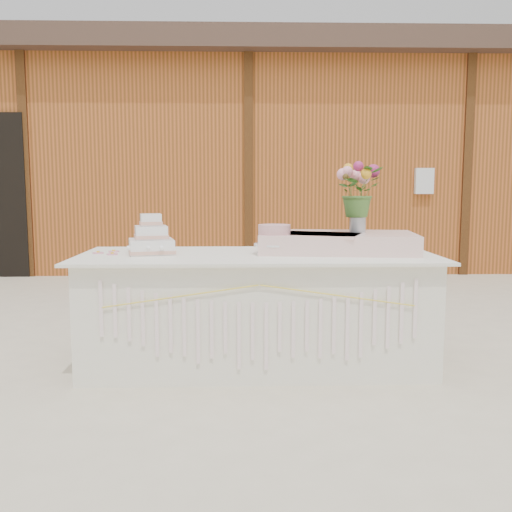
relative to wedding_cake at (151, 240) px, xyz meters
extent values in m
plane|color=beige|center=(0.72, -0.04, -0.86)|extent=(80.00, 80.00, 0.00)
cube|color=#B05525|center=(0.72, 5.96, 0.64)|extent=(12.00, 4.00, 3.00)
cube|color=#412E24|center=(0.72, 5.96, 2.29)|extent=(12.60, 4.60, 0.30)
cube|color=white|center=(0.72, -0.04, -0.49)|extent=(2.28, 0.88, 0.75)
cube|color=white|center=(0.72, -0.04, -0.10)|extent=(2.40, 1.00, 0.02)
cube|color=white|center=(0.00, 0.00, -0.04)|extent=(0.35, 0.35, 0.10)
cube|color=#DEA18C|center=(0.00, 0.00, -0.07)|extent=(0.36, 0.36, 0.02)
cube|color=white|center=(0.00, 0.00, 0.05)|extent=(0.25, 0.25, 0.09)
cube|color=#DEA18C|center=(0.00, 0.00, 0.03)|extent=(0.26, 0.26, 0.02)
cube|color=white|center=(0.00, 0.00, 0.14)|extent=(0.16, 0.16, 0.08)
cube|color=#DEA18C|center=(0.00, 0.00, 0.12)|extent=(0.18, 0.18, 0.02)
cylinder|color=white|center=(0.83, -0.05, -0.08)|extent=(0.24, 0.24, 0.01)
cylinder|color=white|center=(0.83, -0.05, -0.05)|extent=(0.07, 0.07, 0.04)
cylinder|color=white|center=(0.83, -0.05, -0.03)|extent=(0.28, 0.28, 0.01)
cylinder|color=#CE9499|center=(0.83, -0.05, 0.04)|extent=(0.22, 0.22, 0.13)
cube|color=beige|center=(1.28, 0.08, -0.02)|extent=(1.13, 0.74, 0.13)
cylinder|color=silver|center=(1.43, 0.12, 0.12)|extent=(0.11, 0.11, 0.16)
imported|color=#44702D|center=(1.43, 0.12, 0.37)|extent=(0.40, 0.38, 0.35)
camera|label=1|loc=(0.61, -3.87, 0.36)|focal=40.00mm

